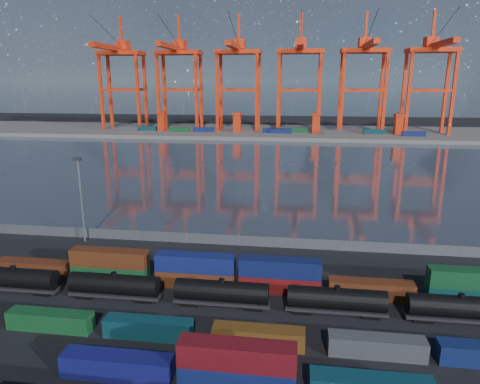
# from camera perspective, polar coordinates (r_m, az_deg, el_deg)

# --- Properties ---
(ground) EXTENTS (700.00, 700.00, 0.00)m
(ground) POSITION_cam_1_polar(r_m,az_deg,el_deg) (57.31, -4.28, -17.39)
(ground) COLOR black
(ground) RESTS_ON ground
(harbor_water) EXTENTS (700.00, 700.00, 0.00)m
(harbor_water) POSITION_cam_1_polar(r_m,az_deg,el_deg) (155.84, 3.76, 3.29)
(harbor_water) COLOR #2D3642
(harbor_water) RESTS_ON ground
(far_quay) EXTENTS (700.00, 70.00, 2.00)m
(far_quay) POSITION_cam_1_polar(r_m,az_deg,el_deg) (259.38, 5.48, 7.96)
(far_quay) COLOR #514F4C
(far_quay) RESTS_ON ground
(distant_mountains) EXTENTS (2470.00, 1100.00, 520.00)m
(distant_mountains) POSITION_cam_1_polar(r_m,az_deg,el_deg) (1659.26, 10.26, 20.86)
(distant_mountains) COLOR #1E2630
(distant_mountains) RESTS_ON ground
(container_row_south) EXTENTS (139.04, 2.42, 5.15)m
(container_row_south) POSITION_cam_1_polar(r_m,az_deg,el_deg) (47.75, -7.34, -22.25)
(container_row_south) COLOR #484A4E
(container_row_south) RESTS_ON ground
(container_row_mid) EXTENTS (139.85, 2.21, 4.70)m
(container_row_mid) POSITION_cam_1_polar(r_m,az_deg,el_deg) (57.83, -18.43, -16.03)
(container_row_mid) COLOR #47494D
(container_row_mid) RESTS_ON ground
(container_row_north) EXTENTS (141.37, 2.44, 5.20)m
(container_row_north) POSITION_cam_1_polar(r_m,az_deg,el_deg) (64.41, 6.74, -11.49)
(container_row_north) COLOR navy
(container_row_north) RESTS_ON ground
(tanker_string) EXTENTS (121.91, 2.88, 4.12)m
(tanker_string) POSITION_cam_1_polar(r_m,az_deg,el_deg) (68.25, -22.43, -11.05)
(tanker_string) COLOR black
(tanker_string) RESTS_ON ground
(waterfront_fence) EXTENTS (160.12, 0.12, 2.20)m
(waterfront_fence) POSITION_cam_1_polar(r_m,az_deg,el_deg) (81.66, -0.19, -6.47)
(waterfront_fence) COLOR #595B5E
(waterfront_fence) RESTS_ON ground
(yard_light_mast) EXTENTS (1.60, 0.40, 16.60)m
(yard_light_mast) POSITION_cam_1_polar(r_m,az_deg,el_deg) (86.57, -20.46, -0.43)
(yard_light_mast) COLOR slate
(yard_light_mast) RESTS_ON ground
(gantry_cranes) EXTENTS (200.85, 49.64, 67.21)m
(gantry_cranes) POSITION_cam_1_polar(r_m,az_deg,el_deg) (251.62, 3.85, 16.97)
(gantry_cranes) COLOR red
(gantry_cranes) RESTS_ON ground
(quay_containers) EXTENTS (172.58, 10.99, 2.60)m
(quay_containers) POSITION_cam_1_polar(r_m,az_deg,el_deg) (245.41, 2.75, 8.18)
(quay_containers) COLOR navy
(quay_containers) RESTS_ON far_quay
(straddle_carriers) EXTENTS (140.00, 7.00, 11.10)m
(straddle_carriers) POSITION_cam_1_polar(r_m,az_deg,el_deg) (248.87, 4.83, 9.28)
(straddle_carriers) COLOR red
(straddle_carriers) RESTS_ON far_quay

